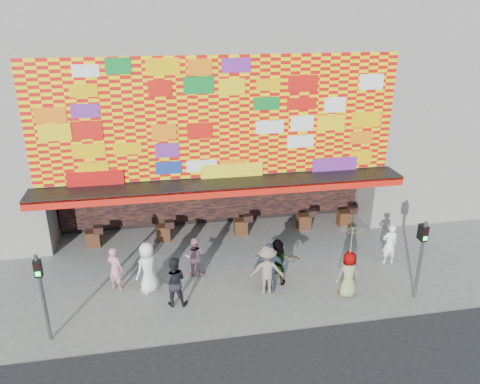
% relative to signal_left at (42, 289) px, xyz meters
% --- Properties ---
extents(ground, '(90.00, 90.00, 0.00)m').
position_rel_signal_left_xyz_m(ground, '(6.20, 1.50, -1.86)').
color(ground, slate).
rests_on(ground, ground).
extents(shop_building, '(15.20, 9.40, 10.00)m').
position_rel_signal_left_xyz_m(shop_building, '(6.20, 9.68, 3.37)').
color(shop_building, gray).
rests_on(shop_building, ground).
extents(neighbor_right, '(11.00, 8.00, 12.00)m').
position_rel_signal_left_xyz_m(neighbor_right, '(19.20, 9.50, 4.14)').
color(neighbor_right, gray).
rests_on(neighbor_right, ground).
extents(signal_left, '(0.22, 0.20, 3.00)m').
position_rel_signal_left_xyz_m(signal_left, '(0.00, 0.00, 0.00)').
color(signal_left, '#59595B').
rests_on(signal_left, ground).
extents(signal_right, '(0.22, 0.20, 3.00)m').
position_rel_signal_left_xyz_m(signal_right, '(12.40, 0.00, 0.00)').
color(signal_right, '#59595B').
rests_on(signal_right, ground).
extents(ped_a, '(1.13, 1.07, 1.94)m').
position_rel_signal_left_xyz_m(ped_a, '(3.07, 2.16, -0.89)').
color(ped_a, silver).
rests_on(ped_a, ground).
extents(ped_b, '(0.74, 0.69, 1.70)m').
position_rel_signal_left_xyz_m(ped_b, '(1.89, 2.52, -1.01)').
color(ped_b, '#C07C8A').
rests_on(ped_b, ground).
extents(ped_c, '(0.97, 0.81, 1.83)m').
position_rel_signal_left_xyz_m(ped_c, '(3.95, 1.16, -0.95)').
color(ped_c, black).
rests_on(ped_c, ground).
extents(ped_d, '(1.30, 0.87, 1.86)m').
position_rel_signal_left_xyz_m(ped_d, '(7.28, 1.31, -0.93)').
color(ped_d, '#7C6B5A').
rests_on(ped_d, ground).
extents(ped_e, '(1.21, 0.70, 1.94)m').
position_rel_signal_left_xyz_m(ped_e, '(7.38, 1.35, -0.89)').
color(ped_e, '#333F59').
rests_on(ped_e, ground).
extents(ped_f, '(1.76, 0.90, 1.81)m').
position_rel_signal_left_xyz_m(ped_f, '(7.78, 1.81, -0.96)').
color(ped_f, gray).
rests_on(ped_f, ground).
extents(ped_g, '(0.92, 0.67, 1.74)m').
position_rel_signal_left_xyz_m(ped_g, '(10.07, 0.59, -0.99)').
color(ped_g, gray).
rests_on(ped_g, ground).
extents(ped_h, '(0.64, 0.44, 1.70)m').
position_rel_signal_left_xyz_m(ped_h, '(12.61, 2.46, -1.01)').
color(ped_h, white).
rests_on(ped_h, ground).
extents(ped_i, '(0.85, 0.72, 1.56)m').
position_rel_signal_left_xyz_m(ped_i, '(4.81, 2.98, -1.08)').
color(ped_i, '#C27D94').
rests_on(ped_i, ground).
extents(parasol, '(1.25, 1.27, 1.98)m').
position_rel_signal_left_xyz_m(parasol, '(10.07, 0.59, 0.35)').
color(parasol, '#F0E197').
rests_on(parasol, ground).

